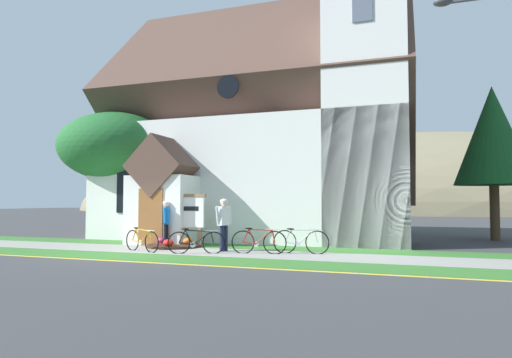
% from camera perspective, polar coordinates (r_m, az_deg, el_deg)
% --- Properties ---
extents(ground, '(140.00, 140.00, 0.00)m').
position_cam_1_polar(ground, '(17.88, -8.55, -8.08)').
color(ground, '#3D3D3F').
extents(sidewalk_slab, '(32.00, 2.01, 0.01)m').
position_cam_1_polar(sidewalk_slab, '(14.64, -7.70, -9.24)').
color(sidewalk_slab, '#99968E').
rests_on(sidewalk_slab, ground).
extents(grass_verge, '(32.00, 1.57, 0.01)m').
position_cam_1_polar(grass_verge, '(13.08, -11.25, -9.99)').
color(grass_verge, '#38722D').
rests_on(grass_verge, ground).
extents(church_lawn, '(24.00, 1.65, 0.01)m').
position_cam_1_polar(church_lawn, '(16.29, -4.79, -8.60)').
color(church_lawn, '#38722D').
rests_on(church_lawn, ground).
extents(curb_paint_stripe, '(28.00, 0.16, 0.01)m').
position_cam_1_polar(curb_paint_stripe, '(12.29, -13.47, -10.44)').
color(curb_paint_stripe, yellow).
rests_on(curb_paint_stripe, ground).
extents(church_building, '(13.72, 11.78, 12.25)m').
position_cam_1_polar(church_building, '(21.47, 2.07, 5.30)').
color(church_building, white).
rests_on(church_building, ground).
extents(church_sign, '(2.07, 0.20, 1.90)m').
position_cam_1_polar(church_sign, '(16.41, -9.75, -4.21)').
color(church_sign, '#7F6047').
rests_on(church_sign, ground).
extents(flower_bed, '(1.90, 1.90, 0.34)m').
position_cam_1_polar(flower_bed, '(16.13, -10.47, -8.31)').
color(flower_bed, '#382319').
rests_on(flower_bed, ground).
extents(bicycle_orange, '(1.73, 0.29, 0.83)m').
position_cam_1_polar(bicycle_orange, '(13.85, 0.33, -8.07)').
color(bicycle_orange, black).
rests_on(bicycle_orange, ground).
extents(bicycle_red, '(1.66, 0.70, 0.81)m').
position_cam_1_polar(bicycle_red, '(14.01, -7.75, -8.04)').
color(bicycle_red, black).
rests_on(bicycle_red, ground).
extents(bicycle_white, '(1.77, 0.14, 0.81)m').
position_cam_1_polar(bicycle_white, '(13.97, 5.78, -8.00)').
color(bicycle_white, black).
rests_on(bicycle_white, ground).
extents(bicycle_yellow, '(1.62, 0.63, 0.79)m').
position_cam_1_polar(bicycle_yellow, '(14.96, -14.52, -7.67)').
color(bicycle_yellow, black).
rests_on(bicycle_yellow, ground).
extents(cyclist_in_white_jersey, '(0.32, 0.73, 1.71)m').
position_cam_1_polar(cyclist_in_white_jersey, '(14.51, -4.18, -5.34)').
color(cyclist_in_white_jersey, '#191E38').
rests_on(cyclist_in_white_jersey, ground).
extents(cyclist_in_red_jersey, '(0.39, 0.71, 1.64)m').
position_cam_1_polar(cyclist_in_red_jersey, '(16.24, -11.50, -5.21)').
color(cyclist_in_red_jersey, black).
rests_on(cyclist_in_red_jersey, ground).
extents(roadside_conifer, '(3.13, 3.13, 6.48)m').
position_cam_1_polar(roadside_conifer, '(21.09, 28.22, 4.93)').
color(roadside_conifer, '#4C3823').
rests_on(roadside_conifer, ground).
extents(yard_deciduous_tree, '(5.15, 5.15, 5.60)m').
position_cam_1_polar(yard_deciduous_tree, '(20.99, -17.44, 3.90)').
color(yard_deciduous_tree, '#4C3823').
rests_on(yard_deciduous_tree, ground).
extents(distant_hill, '(104.59, 42.10, 23.34)m').
position_cam_1_polar(distant_hill, '(70.30, 14.98, -4.07)').
color(distant_hill, '#847A5B').
rests_on(distant_hill, ground).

